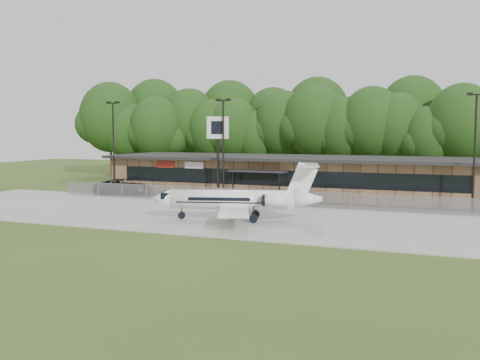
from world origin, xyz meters
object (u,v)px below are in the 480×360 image
at_px(terminal, 292,176).
at_px(pole_sign, 218,136).
at_px(business_jet, 239,200).
at_px(suv, 123,187).

height_order(terminal, pole_sign, pole_sign).
xyz_separation_m(business_jet, pole_sign, (-6.68, 11.06, 4.85)).
height_order(business_jet, pole_sign, pole_sign).
xyz_separation_m(terminal, pole_sign, (-5.72, -7.14, 4.32)).
relative_size(terminal, pole_sign, 4.83).
bearing_deg(business_jet, suv, 132.02).
relative_size(suv, pole_sign, 0.75).
bearing_deg(pole_sign, business_jet, -68.94).
bearing_deg(business_jet, terminal, 77.53).
bearing_deg(suv, terminal, -80.59).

